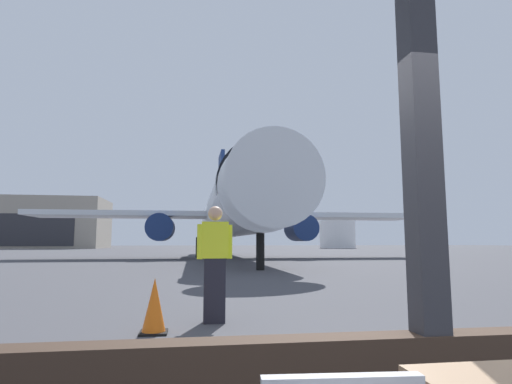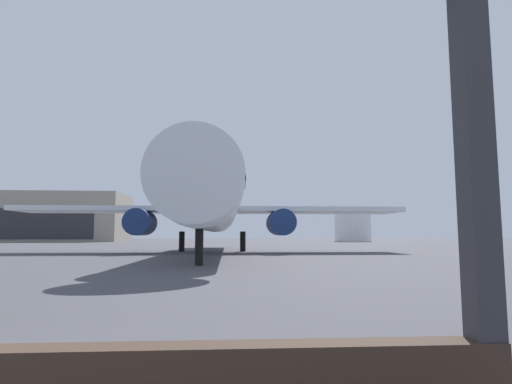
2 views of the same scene
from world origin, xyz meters
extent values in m
plane|color=#424247|center=(0.00, 40.00, 0.00)|extent=(220.00, 220.00, 0.00)
cube|color=#38281E|center=(0.00, 0.00, 0.30)|extent=(8.90, 0.24, 0.59)
cube|color=#2D2D33|center=(0.00, 0.00, 1.62)|extent=(0.20, 0.20, 3.24)
cylinder|color=silver|center=(1.34, 28.20, 3.51)|extent=(3.88, 27.78, 3.88)
cone|color=silver|center=(1.34, 13.01, 3.51)|extent=(3.69, 2.60, 3.69)
cylinder|color=black|center=(1.34, 14.91, 3.66)|extent=(3.96, 0.90, 3.96)
cube|color=silver|center=(-6.36, 29.21, 3.21)|extent=(13.45, 4.20, 0.36)
cube|color=silver|center=(9.03, 29.21, 3.21)|extent=(13.45, 4.20, 0.36)
cylinder|color=navy|center=(-3.80, 27.81, 2.21)|extent=(1.90, 3.20, 1.90)
cylinder|color=navy|center=(6.48, 27.81, 2.21)|extent=(1.90, 3.20, 1.90)
cube|color=navy|center=(1.34, 40.59, 7.85)|extent=(0.36, 4.40, 5.20)
cylinder|color=black|center=(1.34, 15.21, 0.79)|extent=(0.36, 0.36, 1.57)
cylinder|color=black|center=(-1.06, 30.21, 0.79)|extent=(0.44, 0.44, 1.57)
cylinder|color=black|center=(3.74, 30.21, 0.79)|extent=(0.44, 0.44, 1.57)
cube|color=black|center=(-1.23, 3.76, 0.47)|extent=(0.32, 0.20, 0.95)
cube|color=yellow|center=(-1.23, 3.76, 1.23)|extent=(0.40, 0.22, 0.55)
sphere|color=tan|center=(-1.23, 3.76, 1.63)|extent=(0.22, 0.22, 0.22)
cylinder|color=yellow|center=(-1.00, 3.84, 1.20)|extent=(0.09, 0.09, 0.52)
cylinder|color=yellow|center=(-1.46, 3.68, 1.20)|extent=(0.09, 0.09, 0.52)
cone|color=orange|center=(-2.05, 3.14, 0.36)|extent=(0.32, 0.32, 0.72)
cube|color=black|center=(-2.05, 3.14, 0.01)|extent=(0.36, 0.36, 0.03)
cube|color=#9E9384|center=(-31.42, 84.00, 4.80)|extent=(25.29, 14.60, 9.61)
cube|color=#2D2D33|center=(-31.42, 76.65, 3.36)|extent=(17.71, 0.10, 5.76)
cylinder|color=white|center=(26.95, 77.15, 2.69)|extent=(6.99, 6.99, 5.38)
camera|label=1|loc=(-1.57, -2.65, 1.19)|focal=29.28mm
camera|label=2|loc=(2.58, -2.82, 1.31)|focal=29.05mm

